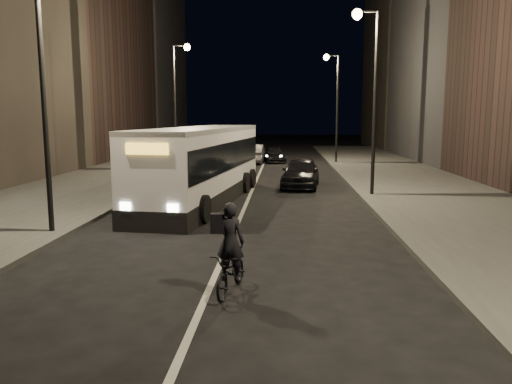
# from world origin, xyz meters

# --- Properties ---
(ground) EXTENTS (180.00, 180.00, 0.00)m
(ground) POSITION_xyz_m (0.00, 0.00, 0.00)
(ground) COLOR black
(ground) RESTS_ON ground
(sidewalk_right) EXTENTS (7.00, 70.00, 0.16)m
(sidewalk_right) POSITION_xyz_m (8.50, 14.00, 0.08)
(sidewalk_right) COLOR #363734
(sidewalk_right) RESTS_ON ground
(sidewalk_left) EXTENTS (7.00, 70.00, 0.16)m
(sidewalk_left) POSITION_xyz_m (-8.50, 14.00, 0.08)
(sidewalk_left) COLOR #363734
(sidewalk_left) RESTS_ON ground
(building_row_right) EXTENTS (8.00, 61.00, 21.00)m
(building_row_right) POSITION_xyz_m (16.00, 27.50, 10.50)
(building_row_right) COLOR black
(building_row_right) RESTS_ON ground
(building_row_left) EXTENTS (8.00, 61.00, 22.00)m
(building_row_left) POSITION_xyz_m (-16.00, 28.50, 11.00)
(building_row_left) COLOR black
(building_row_left) RESTS_ON ground
(streetlight_right_mid) EXTENTS (1.20, 0.44, 8.12)m
(streetlight_right_mid) POSITION_xyz_m (5.33, 12.00, 5.36)
(streetlight_right_mid) COLOR black
(streetlight_right_mid) RESTS_ON sidewalk_right
(streetlight_right_far) EXTENTS (1.20, 0.44, 8.12)m
(streetlight_right_far) POSITION_xyz_m (5.33, 28.00, 5.36)
(streetlight_right_far) COLOR black
(streetlight_right_far) RESTS_ON sidewalk_right
(streetlight_left_near) EXTENTS (1.20, 0.44, 8.12)m
(streetlight_left_near) POSITION_xyz_m (-5.33, 4.00, 5.36)
(streetlight_left_near) COLOR black
(streetlight_left_near) RESTS_ON sidewalk_left
(streetlight_left_far) EXTENTS (1.20, 0.44, 8.12)m
(streetlight_left_far) POSITION_xyz_m (-5.33, 22.00, 5.36)
(streetlight_left_far) COLOR black
(streetlight_left_far) RESTS_ON sidewalk_left
(city_bus) EXTENTS (3.96, 12.08, 3.20)m
(city_bus) POSITION_xyz_m (-1.92, 10.38, 1.74)
(city_bus) COLOR white
(city_bus) RESTS_ON ground
(cyclist_on_bicycle) EXTENTS (0.93, 1.79, 1.97)m
(cyclist_on_bicycle) POSITION_xyz_m (0.50, -0.79, 0.66)
(cyclist_on_bicycle) COLOR black
(cyclist_on_bicycle) RESTS_ON ground
(car_near) EXTENTS (2.27, 4.66, 1.53)m
(car_near) POSITION_xyz_m (2.45, 15.10, 0.76)
(car_near) COLOR black
(car_near) RESTS_ON ground
(car_mid) EXTENTS (1.65, 4.52, 1.48)m
(car_mid) POSITION_xyz_m (-0.82, 28.41, 0.74)
(car_mid) COLOR #39393B
(car_mid) RESTS_ON ground
(car_far) EXTENTS (2.11, 4.09, 1.13)m
(car_far) POSITION_xyz_m (0.80, 29.46, 0.57)
(car_far) COLOR black
(car_far) RESTS_ON ground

